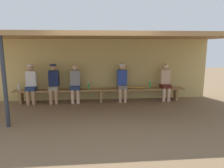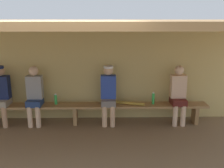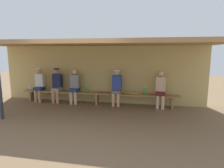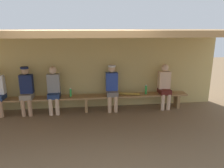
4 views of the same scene
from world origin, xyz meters
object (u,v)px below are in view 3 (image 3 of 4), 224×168
(bench, at_px, (97,94))
(player_in_white, at_px, (39,83))
(water_bottle_blue, at_px, (144,91))
(player_with_sunglasses, at_px, (57,84))
(player_in_red, at_px, (160,88))
(baseball_bat, at_px, (127,93))
(player_rightmost, at_px, (117,86))
(water_bottle_green, at_px, (86,89))
(water_bottle_orange, at_px, (30,87))
(player_shirtless_tan, at_px, (75,85))

(bench, bearing_deg, player_in_white, 179.91)
(bench, distance_m, water_bottle_blue, 1.78)
(player_with_sunglasses, distance_m, player_in_red, 3.96)
(water_bottle_blue, distance_m, baseball_bat, 0.62)
(player_with_sunglasses, distance_m, player_rightmost, 2.38)
(bench, bearing_deg, player_with_sunglasses, 179.87)
(player_rightmost, bearing_deg, water_bottle_green, 178.78)
(water_bottle_green, height_order, baseball_bat, water_bottle_green)
(player_in_white, height_order, player_with_sunglasses, same)
(bench, distance_m, player_in_white, 2.41)
(player_in_white, xyz_separation_m, baseball_bat, (3.54, -0.00, -0.25))
(player_rightmost, xyz_separation_m, player_in_red, (1.58, -0.00, -0.02))
(player_rightmost, bearing_deg, bench, -179.73)
(water_bottle_blue, bearing_deg, player_rightmost, -179.70)
(player_in_white, bearing_deg, baseball_bat, -0.06)
(player_in_white, relative_size, water_bottle_orange, 6.12)
(player_rightmost, relative_size, player_in_red, 1.01)
(player_shirtless_tan, relative_size, player_with_sunglasses, 0.99)
(player_in_white, distance_m, player_with_sunglasses, 0.76)
(player_rightmost, distance_m, water_bottle_orange, 3.57)
(water_bottle_green, xyz_separation_m, baseball_bat, (1.59, -0.03, -0.08))
(player_rightmost, bearing_deg, water_bottle_blue, 0.30)
(player_in_red, bearing_deg, bench, -179.92)
(player_shirtless_tan, xyz_separation_m, water_bottle_orange, (-1.92, 0.01, -0.17))
(water_bottle_orange, distance_m, baseball_bat, 3.97)
(player_in_red, xyz_separation_m, water_bottle_orange, (-5.14, 0.01, -0.17))
(player_shirtless_tan, distance_m, player_rightmost, 1.65)
(player_in_white, height_order, baseball_bat, player_in_white)
(player_with_sunglasses, xyz_separation_m, water_bottle_green, (1.19, 0.03, -0.17))
(player_in_red, bearing_deg, player_shirtless_tan, 180.00)
(player_in_white, height_order, water_bottle_orange, player_in_white)
(player_with_sunglasses, distance_m, baseball_bat, 2.79)
(water_bottle_blue, bearing_deg, baseball_bat, -179.17)
(player_with_sunglasses, height_order, water_bottle_blue, player_with_sunglasses)
(water_bottle_blue, bearing_deg, player_with_sunglasses, -179.91)
(player_shirtless_tan, distance_m, water_bottle_blue, 2.66)
(player_in_white, relative_size, baseball_bat, 1.61)
(bench, relative_size, water_bottle_green, 24.35)
(player_in_red, distance_m, water_bottle_green, 2.77)
(bench, xyz_separation_m, water_bottle_orange, (-2.81, 0.01, 0.18))
(player_in_white, height_order, water_bottle_blue, player_in_white)
(water_bottle_green, distance_m, water_bottle_blue, 2.20)
(player_rightmost, relative_size, water_bottle_blue, 4.85)
(baseball_bat, bearing_deg, water_bottle_blue, 17.84)
(player_rightmost, relative_size, water_bottle_orange, 6.12)
(player_shirtless_tan, bearing_deg, player_rightmost, 0.02)
(player_with_sunglasses, height_order, water_bottle_green, player_with_sunglasses)
(player_in_white, xyz_separation_m, water_bottle_blue, (4.15, 0.01, -0.15))
(water_bottle_green, bearing_deg, water_bottle_orange, -179.53)
(player_in_white, bearing_deg, player_in_red, -0.01)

